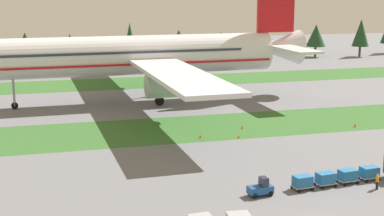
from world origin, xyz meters
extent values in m
cube|color=#336028|center=(0.00, 39.18, 0.00)|extent=(320.00, 16.49, 0.01)
cube|color=#336028|center=(0.00, 84.16, 0.00)|extent=(320.00, 16.49, 0.01)
cylinder|color=silver|center=(-7.93, 61.67, 8.98)|extent=(54.89, 8.76, 7.33)
cone|color=silver|center=(22.09, 62.45, 9.53)|extent=(9.52, 7.21, 6.97)
cube|color=red|center=(-7.93, 61.67, 7.70)|extent=(53.56, 8.87, 0.36)
cube|color=#283342|center=(-11.26, 61.58, 9.90)|extent=(48.22, 8.65, 0.44)
cube|color=silver|center=(-4.02, 39.75, 8.25)|extent=(9.63, 36.91, 0.66)
cylinder|color=#A3A3A8|center=(-5.46, 45.22, 5.84)|extent=(5.44, 4.17, 4.03)
cube|color=silver|center=(-5.17, 83.76, 8.25)|extent=(9.63, 36.91, 0.66)
cylinder|color=#A3A3A8|center=(-6.32, 78.23, 5.84)|extent=(5.44, 4.17, 4.03)
cube|color=silver|center=(21.65, 53.56, 10.08)|extent=(5.20, 13.47, 0.46)
cube|color=silver|center=(21.19, 71.30, 10.08)|extent=(5.20, 13.47, 0.46)
cube|color=red|center=(21.42, 62.43, 18.88)|extent=(7.82, 1.00, 12.47)
cylinder|color=#A3A3A8|center=(-29.27, 61.11, 4.24)|extent=(0.44, 0.44, 7.28)
cylinder|color=black|center=(-29.27, 61.11, 0.60)|extent=(1.21, 0.45, 1.20)
cylinder|color=#A3A3A8|center=(-3.48, 57.38, 4.37)|extent=(0.44, 0.44, 7.03)
cylinder|color=black|center=(-3.48, 57.38, 0.85)|extent=(1.71, 0.64, 1.70)
cylinder|color=#A3A3A8|center=(-3.71, 66.18, 4.37)|extent=(0.44, 0.44, 7.03)
cylinder|color=black|center=(-3.71, 66.18, 0.85)|extent=(1.71, 0.64, 1.70)
cube|color=#1E4C8E|center=(-2.90, 9.19, 0.69)|extent=(2.72, 1.55, 0.77)
cube|color=#283342|center=(-2.51, 9.23, 1.52)|extent=(0.81, 1.16, 0.90)
cylinder|color=black|center=(-3.75, 8.55, 0.30)|extent=(0.62, 0.26, 0.60)
cylinder|color=black|center=(-3.86, 9.65, 0.30)|extent=(0.62, 0.26, 0.60)
cylinder|color=black|center=(-1.94, 8.73, 0.30)|extent=(0.62, 0.26, 0.60)
cylinder|color=black|center=(-2.05, 9.83, 0.30)|extent=(0.62, 0.26, 0.60)
cube|color=#A3A3A8|center=(2.18, 9.70, 0.40)|extent=(2.34, 1.71, 0.10)
cube|color=#23669E|center=(2.18, 9.70, 1.00)|extent=(2.06, 1.51, 1.10)
cylinder|color=black|center=(1.42, 8.93, 0.20)|extent=(0.41, 0.16, 0.40)
cylinder|color=black|center=(1.28, 10.31, 0.20)|extent=(0.41, 0.16, 0.40)
cylinder|color=black|center=(3.08, 9.10, 0.20)|extent=(0.41, 0.16, 0.40)
cylinder|color=black|center=(2.94, 10.47, 0.20)|extent=(0.41, 0.16, 0.40)
cube|color=#A3A3A8|center=(5.06, 9.99, 0.40)|extent=(2.34, 1.71, 0.10)
cube|color=#23669E|center=(5.06, 9.99, 1.00)|extent=(2.06, 1.51, 1.10)
cylinder|color=black|center=(4.30, 9.22, 0.20)|extent=(0.41, 0.16, 0.40)
cylinder|color=black|center=(4.16, 10.60, 0.20)|extent=(0.41, 0.16, 0.40)
cylinder|color=black|center=(5.96, 9.39, 0.20)|extent=(0.41, 0.16, 0.40)
cylinder|color=black|center=(5.83, 10.76, 0.20)|extent=(0.41, 0.16, 0.40)
cube|color=#A3A3A8|center=(7.95, 10.29, 0.40)|extent=(2.34, 1.71, 0.10)
cube|color=#23669E|center=(7.95, 10.29, 1.00)|extent=(2.06, 1.51, 1.10)
cylinder|color=black|center=(7.19, 9.51, 0.20)|extent=(0.41, 0.16, 0.40)
cylinder|color=black|center=(7.05, 10.89, 0.20)|extent=(0.41, 0.16, 0.40)
cylinder|color=black|center=(8.85, 9.68, 0.20)|extent=(0.41, 0.16, 0.40)
cylinder|color=black|center=(8.71, 11.06, 0.20)|extent=(0.41, 0.16, 0.40)
cube|color=#A3A3A8|center=(10.83, 10.58, 0.40)|extent=(2.34, 1.71, 0.10)
cube|color=#23669E|center=(10.83, 10.58, 1.00)|extent=(2.06, 1.51, 1.10)
cylinder|color=black|center=(10.07, 9.81, 0.20)|extent=(0.41, 0.16, 0.40)
cylinder|color=black|center=(9.93, 11.18, 0.20)|extent=(0.41, 0.16, 0.40)
cylinder|color=black|center=(11.74, 9.97, 0.20)|extent=(0.41, 0.16, 0.40)
cylinder|color=black|center=(11.60, 11.35, 0.20)|extent=(0.41, 0.16, 0.40)
cylinder|color=black|center=(10.01, 7.63, 0.42)|extent=(0.18, 0.18, 0.85)
cylinder|color=black|center=(10.04, 7.85, 0.42)|extent=(0.18, 0.18, 0.85)
cylinder|color=orange|center=(10.02, 7.74, 1.16)|extent=(0.36, 0.36, 0.62)
sphere|color=tan|center=(10.02, 7.74, 1.62)|extent=(0.24, 0.24, 0.24)
cylinder|color=orange|center=(9.99, 7.51, 1.13)|extent=(0.10, 0.10, 0.58)
cylinder|color=orange|center=(10.06, 7.96, 1.13)|extent=(0.10, 0.10, 0.58)
cone|color=orange|center=(22.69, 33.14, 0.31)|extent=(0.44, 0.44, 0.61)
cone|color=orange|center=(-2.46, 33.19, 0.26)|extent=(0.44, 0.44, 0.52)
cone|color=orange|center=(5.23, 36.70, 0.27)|extent=(0.44, 0.44, 0.53)
cone|color=orange|center=(2.88, 31.69, 0.25)|extent=(0.44, 0.44, 0.49)
cylinder|color=#4C3823|center=(-28.19, 120.00, 1.83)|extent=(0.70, 0.70, 3.67)
cone|color=#1E4223|center=(-28.19, 120.00, 6.52)|extent=(5.39, 5.39, 5.70)
cylinder|color=#4C3823|center=(-16.23, 116.72, 1.45)|extent=(0.70, 0.70, 2.90)
cone|color=#1E4223|center=(-16.23, 116.72, 6.01)|extent=(3.64, 3.64, 6.21)
cylinder|color=#4C3823|center=(0.86, 119.05, 1.39)|extent=(0.70, 0.70, 2.79)
cone|color=#1E4223|center=(0.86, 119.05, 7.20)|extent=(3.87, 3.87, 8.82)
cylinder|color=#4C3823|center=(15.50, 119.33, 1.89)|extent=(0.70, 0.70, 3.79)
cone|color=#1E4223|center=(15.50, 119.33, 6.59)|extent=(4.74, 4.74, 5.60)
cylinder|color=#4C3823|center=(28.53, 119.36, 1.45)|extent=(0.70, 0.70, 2.91)
cone|color=#1E4223|center=(28.53, 119.36, 5.73)|extent=(4.47, 4.47, 5.65)
cylinder|color=#4C3823|center=(43.00, 120.00, 1.74)|extent=(0.70, 0.70, 3.48)
cone|color=#1E4223|center=(43.00, 120.00, 7.28)|extent=(5.57, 5.57, 7.60)
cylinder|color=#4C3823|center=(59.92, 118.80, 1.67)|extent=(0.70, 0.70, 3.34)
cone|color=#1E4223|center=(59.92, 118.80, 6.75)|extent=(6.11, 6.11, 6.82)
cylinder|color=#4C3823|center=(73.91, 115.70, 1.66)|extent=(0.70, 0.70, 3.32)
cone|color=#1E4223|center=(73.91, 115.70, 7.58)|extent=(5.30, 5.30, 8.53)
camera|label=1|loc=(-24.24, -42.43, 21.18)|focal=52.49mm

